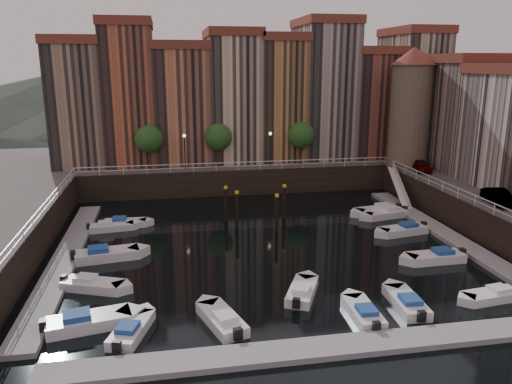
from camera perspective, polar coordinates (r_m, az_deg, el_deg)
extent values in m
plane|color=black|center=(43.23, 1.05, -5.79)|extent=(200.00, 200.00, 0.00)
cube|color=black|center=(67.59, -3.24, 2.98)|extent=(80.00, 20.00, 3.00)
cube|color=gray|center=(42.30, -20.90, -7.00)|extent=(2.00, 28.00, 0.35)
cube|color=gray|center=(48.01, 20.69, -4.44)|extent=(2.00, 28.00, 0.35)
cube|color=gray|center=(28.30, 8.09, -17.24)|extent=(30.00, 2.00, 0.35)
cone|color=#2D382D|center=(151.57, -18.89, 10.75)|extent=(80.00, 80.00, 14.00)
cone|color=#2D382D|center=(150.43, -5.38, 12.19)|extent=(100.00, 100.00, 18.00)
cone|color=#2D382D|center=(157.50, 7.69, 11.13)|extent=(70.00, 70.00, 12.00)
cube|color=#896E57|center=(64.23, -19.43, 9.25)|extent=(6.00, 10.00, 14.00)
cube|color=brown|center=(64.09, -20.01, 15.93)|extent=(6.30, 10.30, 1.00)
cube|color=#A55233|center=(63.51, -14.16, 10.49)|extent=(5.80, 10.00, 16.00)
cube|color=brown|center=(63.54, -14.66, 18.14)|extent=(6.10, 10.30, 1.00)
cube|color=#B06948|center=(63.50, -8.48, 9.63)|extent=(6.50, 10.00, 13.50)
cube|color=brown|center=(63.31, -8.73, 16.18)|extent=(6.80, 10.30, 1.00)
cube|color=#CDB291|center=(63.96, -2.71, 10.48)|extent=(6.20, 10.00, 15.00)
cube|color=brown|center=(63.89, -2.80, 17.65)|extent=(6.50, 10.30, 1.00)
cube|color=#A8753E|center=(65.01, 2.53, 10.32)|extent=(5.60, 10.00, 14.50)
cube|color=brown|center=(64.90, 2.61, 17.16)|extent=(5.90, 10.30, 1.00)
cube|color=gray|center=(66.52, 7.69, 11.17)|extent=(6.40, 10.00, 16.50)
cube|color=brown|center=(66.60, 7.96, 18.70)|extent=(6.70, 10.30, 1.00)
cube|color=brown|center=(68.78, 12.64, 9.60)|extent=(6.00, 10.00, 13.00)
cube|color=brown|center=(68.57, 12.97, 15.43)|extent=(6.30, 10.30, 1.00)
cube|color=tan|center=(71.19, 17.19, 10.47)|extent=(5.90, 10.00, 15.50)
cube|color=brown|center=(71.18, 17.71, 17.10)|extent=(6.20, 10.30, 1.00)
cube|color=#7B6A5D|center=(62.46, 23.57, 7.82)|extent=(9.00, 8.00, 12.00)
cube|color=brown|center=(62.17, 24.19, 13.76)|extent=(9.30, 8.30, 1.00)
cylinder|color=#6B5B4C|center=(61.32, 17.16, 8.27)|extent=(4.60, 4.60, 12.00)
cone|color=brown|center=(61.03, 17.65, 14.62)|extent=(5.20, 5.20, 2.00)
cylinder|color=black|center=(58.98, -12.04, 3.65)|extent=(0.30, 0.30, 2.40)
sphere|color=#1E4719|center=(58.59, -12.16, 5.96)|extent=(3.20, 3.20, 3.20)
cylinder|color=black|center=(59.25, -4.27, 3.98)|extent=(0.30, 0.30, 2.40)
sphere|color=#1E4719|center=(58.86, -4.31, 6.28)|extent=(3.20, 3.20, 3.20)
cylinder|color=black|center=(61.07, 5.13, 4.28)|extent=(0.30, 0.30, 2.40)
sphere|color=#1E4719|center=(60.69, 5.18, 6.51)|extent=(3.20, 3.20, 3.20)
cylinder|color=black|center=(57.85, -8.13, 4.43)|extent=(0.12, 0.12, 4.00)
sphere|color=#FFD88C|center=(57.54, -8.20, 6.39)|extent=(0.36, 0.36, 0.36)
cylinder|color=black|center=(59.04, 1.64, 4.77)|extent=(0.12, 0.12, 4.00)
sphere|color=#FFD88C|center=(58.74, 1.65, 6.69)|extent=(0.36, 0.36, 0.36)
cube|color=white|center=(57.39, -2.04, 3.42)|extent=(36.00, 0.08, 0.08)
cube|color=white|center=(57.48, -2.04, 2.97)|extent=(36.00, 0.06, 0.06)
cube|color=white|center=(47.93, 22.94, 0.02)|extent=(0.08, 34.00, 0.08)
cube|color=white|center=(48.04, 22.89, -0.50)|extent=(0.06, 34.00, 0.06)
cube|color=white|center=(41.53, -23.80, -2.18)|extent=(0.08, 34.00, 0.08)
cube|color=white|center=(41.65, -23.74, -2.78)|extent=(0.06, 34.00, 0.06)
cube|color=white|center=(57.26, 16.07, 0.57)|extent=(2.78, 8.26, 2.81)
cube|color=white|center=(57.15, 16.11, 1.05)|extent=(1.93, 8.32, 3.65)
cylinder|color=black|center=(46.86, -2.18, -2.23)|extent=(0.32, 0.32, 3.60)
cylinder|color=yellow|center=(46.36, -2.20, -0.04)|extent=(0.36, 0.36, 0.25)
cylinder|color=black|center=(48.74, -3.45, -1.59)|extent=(0.32, 0.32, 3.60)
cylinder|color=yellow|center=(48.26, -3.48, 0.52)|extent=(0.36, 0.36, 0.25)
cylinder|color=black|center=(45.81, 2.38, -2.63)|extent=(0.32, 0.32, 3.60)
cylinder|color=yellow|center=(45.30, 2.41, -0.39)|extent=(0.36, 0.36, 0.25)
cylinder|color=black|center=(49.33, 3.25, -1.38)|extent=(0.32, 0.32, 3.60)
cylinder|color=yellow|center=(48.86, 3.28, 0.70)|extent=(0.36, 0.36, 0.25)
cube|color=silver|center=(31.64, -18.52, -13.95)|extent=(5.01, 2.72, 0.81)
cube|color=navy|center=(31.41, -19.80, -13.28)|extent=(1.73, 1.56, 0.54)
cube|color=black|center=(31.57, -23.18, -13.92)|extent=(0.48, 0.60, 0.75)
cube|color=silver|center=(36.34, -18.07, -10.14)|extent=(4.50, 3.07, 0.72)
cube|color=silver|center=(36.44, -18.92, -9.40)|extent=(1.67, 1.56, 0.48)
cube|color=black|center=(37.34, -21.07, -9.33)|extent=(0.49, 0.57, 0.67)
cube|color=silver|center=(41.29, -16.63, -6.93)|extent=(5.08, 2.59, 0.83)
cube|color=navy|center=(41.11, -17.60, -6.36)|extent=(1.73, 1.54, 0.55)
cube|color=black|center=(41.22, -20.19, -6.86)|extent=(0.47, 0.60, 0.77)
cube|color=silver|center=(48.14, -16.16, -3.89)|extent=(4.09, 1.99, 0.67)
cube|color=silver|center=(48.02, -16.83, -3.49)|extent=(1.37, 1.22, 0.45)
cube|color=black|center=(48.11, -18.62, -3.82)|extent=(0.36, 0.48, 0.63)
cube|color=silver|center=(49.01, -14.73, -3.47)|extent=(4.03, 1.79, 0.67)
cube|color=navy|center=(48.98, -15.38, -3.03)|extent=(1.32, 1.16, 0.45)
cube|color=black|center=(49.30, -17.11, -3.26)|extent=(0.34, 0.47, 0.63)
cube|color=silver|center=(36.58, 25.30, -10.73)|extent=(3.99, 1.93, 0.65)
cube|color=silver|center=(36.76, 25.98, -10.02)|extent=(1.34, 1.19, 0.44)
cube|color=silver|center=(41.56, 19.80, -7.10)|extent=(4.49, 1.84, 0.76)
cube|color=navy|center=(41.71, 20.56, -6.42)|extent=(1.45, 1.25, 0.50)
cube|color=black|center=(42.70, 22.50, -6.42)|extent=(0.37, 0.51, 0.71)
cube|color=silver|center=(47.15, 16.43, -4.27)|extent=(4.59, 2.43, 0.74)
cube|color=navy|center=(47.36, 17.05, -3.66)|extent=(1.58, 1.41, 0.50)
cube|color=black|center=(48.43, 18.62, -3.63)|extent=(0.43, 0.55, 0.69)
cube|color=silver|center=(51.64, 14.57, -2.49)|extent=(4.71, 2.58, 0.76)
cube|color=silver|center=(51.86, 15.14, -1.93)|extent=(1.63, 1.47, 0.51)
cube|color=black|center=(52.94, 16.63, -1.93)|extent=(0.45, 0.57, 0.71)
cube|color=silver|center=(52.45, 13.77, -2.16)|extent=(4.88, 2.50, 0.79)
cube|color=silver|center=(52.66, 14.38, -1.60)|extent=(1.66, 1.48, 0.53)
cube|color=black|center=(53.71, 15.97, -1.63)|extent=(0.45, 0.58, 0.74)
cube|color=silver|center=(30.30, -14.03, -15.05)|extent=(2.67, 4.25, 0.68)
cube|color=navy|center=(29.67, -14.47, -14.86)|extent=(1.41, 1.53, 0.45)
cube|color=black|center=(28.55, -15.62, -16.62)|extent=(0.53, 0.44, 0.63)
cube|color=silver|center=(30.48, -3.96, -14.38)|extent=(2.86, 4.58, 0.73)
cube|color=silver|center=(29.80, -3.51, -14.13)|extent=(1.52, 1.65, 0.49)
cube|color=black|center=(28.59, -2.09, -15.90)|extent=(0.57, 0.47, 0.68)
cube|color=silver|center=(31.90, 12.12, -13.34)|extent=(1.64, 4.03, 0.68)
cube|color=navy|center=(31.26, 12.52, -13.13)|extent=(1.12, 1.30, 0.45)
cube|color=black|center=(30.10, 13.58, -14.74)|extent=(0.46, 0.33, 0.63)
cube|color=silver|center=(33.73, 16.76, -12.01)|extent=(1.88, 4.31, 0.72)
cube|color=navy|center=(33.08, 17.21, -11.77)|extent=(1.23, 1.41, 0.48)
cube|color=black|center=(31.85, 18.38, -13.32)|extent=(0.50, 0.36, 0.67)
imported|color=gray|center=(59.43, 18.40, 2.77)|extent=(2.15, 4.01, 1.30)
imported|color=gray|center=(48.06, 25.98, -0.62)|extent=(1.98, 4.20, 1.33)
cube|color=silver|center=(33.91, 5.31, -11.28)|extent=(3.20, 4.41, 0.70)
cube|color=silver|center=(33.23, 5.16, -11.04)|extent=(1.58, 1.67, 0.47)
cube|color=black|center=(31.90, 4.64, -12.55)|extent=(0.56, 0.50, 0.66)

